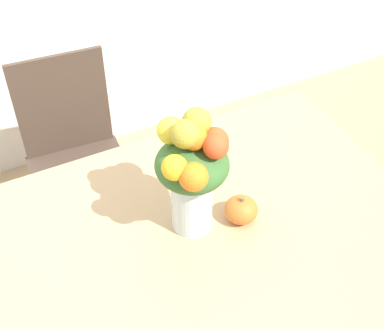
% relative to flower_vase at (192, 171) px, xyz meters
% --- Properties ---
extents(dining_table, '(1.50, 1.12, 0.76)m').
position_rel_flower_vase_xyz_m(dining_table, '(-0.02, -0.11, -0.31)').
color(dining_table, tan).
rests_on(dining_table, ground_plane).
extents(flower_vase, '(0.23, 0.28, 0.42)m').
position_rel_flower_vase_xyz_m(flower_vase, '(0.00, 0.00, 0.00)').
color(flower_vase, silver).
rests_on(flower_vase, dining_table).
extents(pumpkin, '(0.11, 0.11, 0.10)m').
position_rel_flower_vase_xyz_m(pumpkin, '(0.15, -0.05, -0.19)').
color(pumpkin, orange).
rests_on(pumpkin, dining_table).
extents(dining_chair_near_window, '(0.45, 0.45, 0.93)m').
position_rel_flower_vase_xyz_m(dining_chair_near_window, '(-0.17, 0.79, -0.52)').
color(dining_chair_near_window, '#47382D').
rests_on(dining_chair_near_window, ground_plane).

